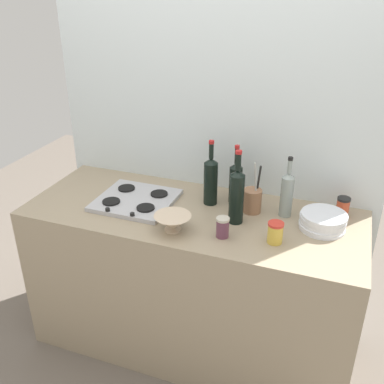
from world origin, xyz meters
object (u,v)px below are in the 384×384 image
at_px(mixing_bowl, 173,222).
at_px(condiment_jar_spare, 223,227).
at_px(plate_stack, 323,221).
at_px(stovetop_hob, 136,200).
at_px(wine_bottle_leftmost, 236,182).
at_px(condiment_jar_front, 343,207).
at_px(condiment_jar_rear, 275,233).
at_px(wine_bottle_mid_left, 237,195).
at_px(wine_bottle_rightmost, 287,194).
at_px(wine_bottle_mid_right, 211,180).
at_px(utensil_crock, 252,200).

xyz_separation_m(mixing_bowl, condiment_jar_spare, (0.25, 0.03, 0.01)).
relative_size(plate_stack, condiment_jar_spare, 2.26).
xyz_separation_m(stovetop_hob, mixing_bowl, (0.31, -0.20, 0.03)).
height_order(wine_bottle_leftmost, mixing_bowl, wine_bottle_leftmost).
bearing_deg(stovetop_hob, wine_bottle_leftmost, 21.16).
bearing_deg(stovetop_hob, plate_stack, 4.10).
height_order(condiment_jar_front, condiment_jar_rear, same).
xyz_separation_m(stovetop_hob, wine_bottle_mid_left, (0.57, -0.01, 0.14)).
relative_size(wine_bottle_rightmost, condiment_jar_rear, 3.12).
xyz_separation_m(wine_bottle_mid_right, mixing_bowl, (-0.08, -0.34, -0.09)).
bearing_deg(mixing_bowl, condiment_jar_rear, 7.88).
xyz_separation_m(condiment_jar_rear, condiment_jar_spare, (-0.25, -0.04, -0.00)).
xyz_separation_m(wine_bottle_mid_right, condiment_jar_spare, (0.16, -0.31, -0.09)).
height_order(plate_stack, condiment_jar_rear, condiment_jar_rear).
relative_size(wine_bottle_rightmost, condiment_jar_front, 3.12).
height_order(wine_bottle_rightmost, utensil_crock, wine_bottle_rightmost).
bearing_deg(condiment_jar_front, condiment_jar_spare, -142.08).
xyz_separation_m(plate_stack, wine_bottle_leftmost, (-0.48, 0.13, 0.08)).
distance_m(wine_bottle_leftmost, wine_bottle_mid_left, 0.22).
height_order(wine_bottle_mid_left, wine_bottle_rightmost, wine_bottle_mid_left).
bearing_deg(utensil_crock, wine_bottle_mid_right, 176.89).
distance_m(stovetop_hob, mixing_bowl, 0.37).
bearing_deg(stovetop_hob, wine_bottle_mid_left, -1.25).
bearing_deg(utensil_crock, wine_bottle_leftmost, 146.80).
bearing_deg(condiment_jar_rear, condiment_jar_front, 53.03).
relative_size(wine_bottle_mid_left, wine_bottle_rightmost, 1.18).
relative_size(wine_bottle_mid_right, utensil_crock, 1.30).
height_order(wine_bottle_rightmost, condiment_jar_front, wine_bottle_rightmost).
height_order(wine_bottle_leftmost, wine_bottle_mid_left, wine_bottle_mid_left).
distance_m(wine_bottle_mid_left, condiment_jar_rear, 0.27).
height_order(stovetop_hob, condiment_jar_rear, condiment_jar_rear).
bearing_deg(wine_bottle_mid_left, wine_bottle_rightmost, 34.38).
xyz_separation_m(mixing_bowl, condiment_jar_front, (0.77, 0.44, 0.01)).
distance_m(mixing_bowl, condiment_jar_rear, 0.50).
distance_m(wine_bottle_leftmost, condiment_jar_front, 0.57).
distance_m(plate_stack, condiment_jar_spare, 0.51).
bearing_deg(plate_stack, wine_bottle_mid_left, -168.76).
relative_size(wine_bottle_rightmost, condiment_jar_spare, 3.21).
distance_m(wine_bottle_mid_left, condiment_jar_front, 0.57).
bearing_deg(utensil_crock, plate_stack, -8.00).
height_order(mixing_bowl, condiment_jar_spare, condiment_jar_spare).
height_order(wine_bottle_leftmost, wine_bottle_rightmost, wine_bottle_leftmost).
relative_size(wine_bottle_leftmost, condiment_jar_spare, 3.25).
height_order(wine_bottle_rightmost, condiment_jar_spare, wine_bottle_rightmost).
height_order(wine_bottle_mid_right, wine_bottle_rightmost, wine_bottle_mid_right).
height_order(wine_bottle_mid_left, condiment_jar_front, wine_bottle_mid_left).
height_order(wine_bottle_mid_left, wine_bottle_mid_right, wine_bottle_mid_left).
distance_m(wine_bottle_mid_right, condiment_jar_spare, 0.36).
height_order(wine_bottle_rightmost, mixing_bowl, wine_bottle_rightmost).
height_order(wine_bottle_leftmost, condiment_jar_spare, wine_bottle_leftmost).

